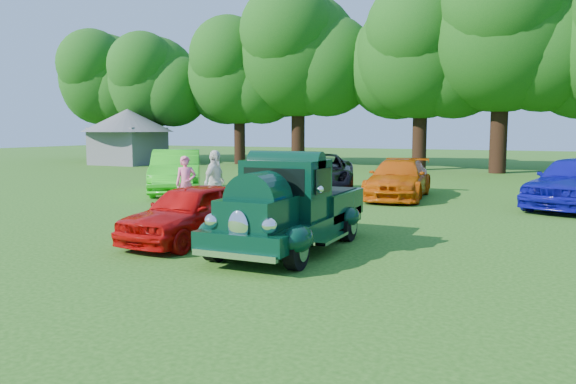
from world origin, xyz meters
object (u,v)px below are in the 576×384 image
at_px(back_car_orange, 399,179).
at_px(spectator_grey, 280,190).
at_px(back_car_lime, 176,172).
at_px(spectator_pink, 186,184).
at_px(red_convertible, 191,212).
at_px(gazebo, 128,130).
at_px(back_car_black, 320,174).
at_px(spectator_white, 215,183).
at_px(hero_pickup, 290,210).

relative_size(back_car_orange, spectator_grey, 3.26).
xyz_separation_m(back_car_lime, spectator_pink, (3.22, -4.00, 0.00)).
bearing_deg(spectator_grey, red_convertible, -70.31).
bearing_deg(spectator_pink, gazebo, 96.18).
relative_size(back_car_black, spectator_pink, 3.29).
bearing_deg(spectator_white, spectator_grey, -65.39).
bearing_deg(back_car_black, back_car_orange, -18.05).
bearing_deg(spectator_white, back_car_black, -12.10).
height_order(spectator_grey, gazebo, gazebo).
height_order(red_convertible, spectator_grey, spectator_grey).
relative_size(back_car_orange, spectator_white, 2.54).
height_order(red_convertible, gazebo, gazebo).
xyz_separation_m(hero_pickup, spectator_white, (-3.81, 3.16, 0.14)).
bearing_deg(spectator_pink, back_car_lime, 90.90).
height_order(red_convertible, spectator_white, spectator_white).
bearing_deg(spectator_pink, back_car_black, 34.06).
relative_size(hero_pickup, spectator_pink, 2.83).
bearing_deg(spectator_grey, back_car_orange, 89.66).
bearing_deg(gazebo, hero_pickup, -43.65).
bearing_deg(back_car_black, gazebo, 130.72).
bearing_deg(red_convertible, hero_pickup, 7.68).
relative_size(red_convertible, back_car_black, 0.68).
bearing_deg(spectator_grey, back_car_lime, 172.77).
distance_m(back_car_orange, spectator_grey, 5.85).
bearing_deg(back_car_orange, spectator_grey, -116.80).
distance_m(spectator_pink, gazebo, 24.53).
distance_m(back_car_lime, gazebo, 19.43).
xyz_separation_m(back_car_orange, gazebo, (-22.08, 11.52, 1.70)).
bearing_deg(spectator_grey, spectator_pink, -145.46).
height_order(back_car_black, spectator_white, spectator_white).
xyz_separation_m(hero_pickup, spectator_grey, (-2.18, 4.09, -0.08)).
distance_m(back_car_black, back_car_orange, 3.07).
distance_m(hero_pickup, spectator_pink, 6.09).
bearing_deg(back_car_black, red_convertible, -103.95).
relative_size(back_car_lime, gazebo, 0.80).
distance_m(hero_pickup, back_car_lime, 11.11).
bearing_deg(gazebo, back_car_black, -31.22).
bearing_deg(back_car_black, hero_pickup, -90.32).
relative_size(hero_pickup, back_car_lime, 0.93).
distance_m(spectator_pink, spectator_white, 1.24).
bearing_deg(gazebo, spectator_pink, -45.88).
bearing_deg(spectator_grey, spectator_white, -128.30).
distance_m(hero_pickup, back_car_black, 9.99).
bearing_deg(back_car_black, spectator_grey, -99.05).
height_order(back_car_lime, back_car_orange, back_car_lime).
height_order(hero_pickup, spectator_pink, hero_pickup).
bearing_deg(spectator_grey, gazebo, 161.44).
relative_size(back_car_orange, spectator_pink, 2.84).
relative_size(hero_pickup, gazebo, 0.75).
xyz_separation_m(red_convertible, gazebo, (-19.70, 21.21, 1.75)).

